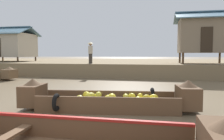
# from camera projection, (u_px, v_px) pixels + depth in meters

# --- Properties ---
(ground_plane) EXTENTS (300.00, 300.00, 0.00)m
(ground_plane) POSITION_uv_depth(u_px,v_px,m) (121.00, 83.00, 13.28)
(ground_plane) COLOR #726047
(riverbank_strip) EXTENTS (160.00, 20.00, 1.04)m
(riverbank_strip) POSITION_uv_depth(u_px,v_px,m) (139.00, 65.00, 25.17)
(riverbank_strip) COLOR #7F6B4C
(riverbank_strip) RESTS_ON ground
(banana_boat) EXTENTS (5.51, 2.21, 0.96)m
(banana_boat) POSITION_uv_depth(u_px,v_px,m) (109.00, 100.00, 6.83)
(banana_boat) COLOR brown
(banana_boat) RESTS_ON ground
(stilt_house_left) EXTENTS (5.15, 3.99, 3.52)m
(stilt_house_left) POSITION_uv_depth(u_px,v_px,m) (9.00, 45.00, 22.49)
(stilt_house_left) COLOR #4C3826
(stilt_house_left) RESTS_ON riverbank_strip
(stilt_house_mid_left) EXTENTS (4.19, 3.24, 3.97)m
(stilt_house_mid_left) POSITION_uv_depth(u_px,v_px,m) (203.00, 35.00, 16.65)
(stilt_house_mid_left) COLOR #4C3826
(stilt_house_mid_left) RESTS_ON riverbank_strip
(vendor_person) EXTENTS (0.44, 0.44, 1.66)m
(vendor_person) POSITION_uv_depth(u_px,v_px,m) (90.00, 51.00, 16.82)
(vendor_person) COLOR #332D28
(vendor_person) RESTS_ON riverbank_strip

